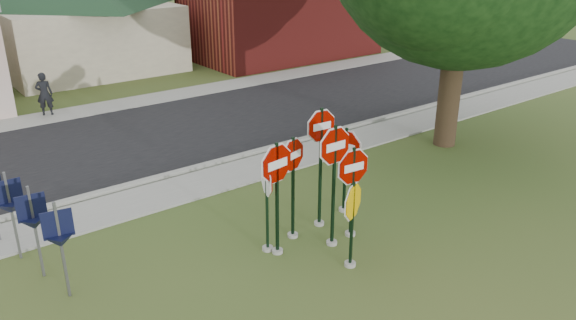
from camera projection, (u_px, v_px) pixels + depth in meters
ground at (350, 266)px, 11.72m from camera, size 120.00×120.00×0.00m
sidewalk_near at (216, 179)px, 15.76m from camera, size 60.00×1.60×0.06m
road at (148, 137)px, 19.08m from camera, size 60.00×7.00×0.04m
sidewalk_far at (103, 108)px, 22.25m from camera, size 60.00×1.60×0.06m
curb at (198, 167)px, 16.48m from camera, size 60.00×0.20×0.14m
stop_sign_center at (334, 168)px, 11.84m from camera, size 1.13×0.24×2.91m
stop_sign_yellow at (352, 215)px, 11.28m from camera, size 0.98×0.44×2.02m
stop_sign_left at (277, 182)px, 11.57m from camera, size 1.16×0.24×2.67m
stop_sign_right at (353, 180)px, 12.40m from camera, size 1.13×0.24×2.27m
stop_sign_back_right at (321, 151)px, 12.67m from camera, size 1.03×0.24×3.00m
stop_sign_back_left at (293, 175)px, 12.27m from camera, size 0.98×0.29×2.52m
stop_sign_far_right at (346, 159)px, 13.52m from camera, size 0.26×1.15×2.31m
stop_sign_far_left at (267, 196)px, 11.81m from camera, size 0.33×0.96×2.21m
route_sign_row at (11, 207)px, 11.54m from camera, size 1.43×4.63×2.00m
building_brick at (281, 12)px, 31.20m from camera, size 10.20×6.20×4.75m
pedestrian at (44, 94)px, 21.01m from camera, size 0.70×0.58×1.63m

